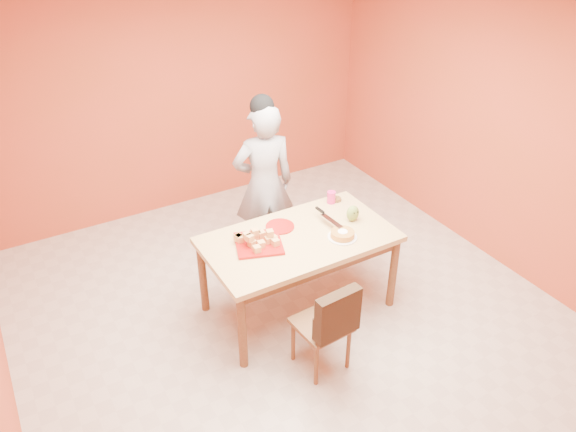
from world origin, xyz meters
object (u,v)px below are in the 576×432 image
dining_table (299,246)px  dining_chair (323,324)px  checker_tin (336,199)px  magenta_glass (331,197)px  pastry_platter (259,244)px  person (264,185)px  red_dinner_plate (280,226)px  sponge_cake (343,234)px  egg_ornament (353,213)px

dining_table → dining_chair: dining_chair is taller
checker_tin → magenta_glass: bearing=-172.4°
dining_table → pastry_platter: size_ratio=4.27×
person → magenta_glass: (0.42, -0.52, -0.00)m
dining_table → magenta_glass: (0.55, 0.34, 0.15)m
dining_table → person: size_ratio=0.98×
dining_chair → magenta_glass: magenta_glass is taller
person → checker_tin: bearing=145.1°
dining_chair → magenta_glass: 1.34m
red_dinner_plate → pastry_platter: bearing=-153.0°
dining_table → sponge_cake: 0.39m
pastry_platter → egg_ornament: (0.89, -0.08, 0.06)m
person → red_dinner_plate: (-0.19, -0.65, -0.05)m
pastry_platter → red_dinner_plate: (0.28, 0.14, -0.00)m
sponge_cake → dining_table: bearing=148.7°
red_dinner_plate → magenta_glass: (0.62, 0.13, 0.05)m
red_dinner_plate → egg_ornament: bearing=-20.2°
dining_chair → red_dinner_plate: dining_chair is taller
red_dinner_plate → dining_chair: bearing=-98.6°
dining_table → checker_tin: bearing=29.6°
dining_table → egg_ornament: size_ratio=10.83×
red_dinner_plate → sponge_cake: size_ratio=1.23×
pastry_platter → egg_ornament: 0.89m
magenta_glass → dining_chair: bearing=-126.0°
dining_table → checker_tin: 0.71m
dining_chair → checker_tin: size_ratio=8.97×
person → sponge_cake: 1.07m
pastry_platter → checker_tin: checker_tin is taller
dining_table → pastry_platter: bearing=168.7°
egg_ornament → checker_tin: 0.37m
dining_table → dining_chair: 0.76m
egg_ornament → dining_chair: bearing=-158.8°
pastry_platter → red_dinner_plate: pastry_platter is taller
magenta_glass → pastry_platter: bearing=-163.1°
person → red_dinner_plate: bearing=85.4°
egg_ornament → magenta_glass: 0.35m
red_dinner_plate → checker_tin: 0.69m
sponge_cake → magenta_glass: size_ratio=1.77×
dining_table → red_dinner_plate: size_ratio=6.48×
egg_ornament → checker_tin: egg_ornament is taller
dining_chair → sponge_cake: bearing=40.8°
dining_table → checker_tin: size_ratio=17.06×
dining_table → person: bearing=81.6°
red_dinner_plate → sponge_cake: 0.55m
dining_chair → pastry_platter: dining_chair is taller
pastry_platter → red_dinner_plate: size_ratio=1.52×
magenta_glass → checker_tin: magenta_glass is taller
egg_ornament → checker_tin: bearing=57.0°
pastry_platter → sponge_cake: (0.66, -0.26, 0.02)m
dining_chair → checker_tin: 1.37m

